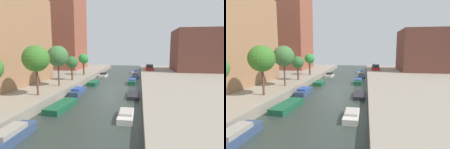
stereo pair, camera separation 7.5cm
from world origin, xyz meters
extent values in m
plane|color=#2D3833|center=(0.00, 0.00, 0.00)|extent=(84.00, 84.00, 0.00)
cube|color=gray|center=(-15.00, 0.00, 0.50)|extent=(20.00, 64.00, 1.00)
cube|color=gray|center=(15.00, 0.00, 0.50)|extent=(20.00, 64.00, 1.00)
cube|color=brown|center=(-16.00, 18.68, 14.71)|extent=(10.00, 10.17, 27.43)
cube|color=brown|center=(18.00, 18.50, 6.00)|extent=(10.00, 10.77, 9.99)
cylinder|color=brown|center=(-6.80, -9.62, 2.57)|extent=(0.24, 0.24, 3.15)
sphere|color=#387326|center=(-6.80, -9.62, 5.17)|extent=(2.94, 2.94, 2.94)
cylinder|color=brown|center=(-6.80, -4.26, 2.62)|extent=(0.21, 0.21, 3.23)
sphere|color=#3D6F39|center=(-6.80, -4.26, 5.26)|extent=(2.94, 2.94, 2.94)
cylinder|color=brown|center=(-6.80, 0.83, 2.16)|extent=(0.31, 0.31, 2.32)
sphere|color=#306533|center=(-6.80, 0.83, 4.04)|extent=(2.06, 2.06, 2.06)
cylinder|color=brown|center=(-6.80, 7.24, 2.31)|extent=(0.35, 0.35, 2.63)
sphere|color=#2F8B3C|center=(-6.80, 7.24, 4.34)|extent=(2.03, 2.03, 2.03)
cube|color=maroon|center=(7.15, 18.74, 1.35)|extent=(1.95, 4.56, 0.71)
cube|color=#1E2328|center=(7.15, 18.40, 2.08)|extent=(1.69, 2.52, 0.75)
cube|color=#33476B|center=(-3.82, -17.81, 0.34)|extent=(1.31, 4.28, 0.68)
cube|color=gray|center=(-3.82, -17.87, 0.84)|extent=(1.11, 2.35, 0.32)
cube|color=#195638|center=(-3.40, -10.89, 0.30)|extent=(1.96, 4.70, 0.60)
cube|color=#33476B|center=(-3.75, -4.88, 0.34)|extent=(1.47, 3.67, 0.68)
cube|color=#2D4C9E|center=(-3.75, -4.97, 0.82)|extent=(1.21, 2.03, 0.28)
cube|color=#195638|center=(-3.44, 2.18, 0.31)|extent=(1.58, 3.32, 0.63)
cube|color=beige|center=(-3.57, 11.46, 0.27)|extent=(1.70, 3.30, 0.54)
cube|color=black|center=(-3.57, 11.71, 0.72)|extent=(1.40, 1.84, 0.35)
cube|color=beige|center=(3.50, -12.57, 0.26)|extent=(1.34, 3.26, 0.52)
cube|color=#B2ADA3|center=(3.50, -12.51, 0.62)|extent=(1.13, 1.79, 0.20)
cube|color=#232328|center=(3.90, -4.89, 0.22)|extent=(1.56, 3.93, 0.45)
cube|color=#195638|center=(3.35, 4.22, 0.34)|extent=(1.39, 3.79, 0.69)
cube|color=#2D4C9E|center=(3.35, 4.30, 0.80)|extent=(1.14, 2.10, 0.21)
cube|color=#33476B|center=(3.82, 11.31, 0.33)|extent=(1.46, 3.98, 0.66)
cube|color=black|center=(3.82, 11.13, 0.78)|extent=(1.16, 2.21, 0.25)
cube|color=beige|center=(3.33, 18.84, 0.28)|extent=(1.50, 4.58, 0.55)
cube|color=#2D4C9E|center=(3.33, 19.05, 0.69)|extent=(1.27, 2.52, 0.27)
camera|label=1|loc=(4.58, -27.67, 6.14)|focal=28.20mm
camera|label=2|loc=(4.66, -27.66, 6.14)|focal=28.20mm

